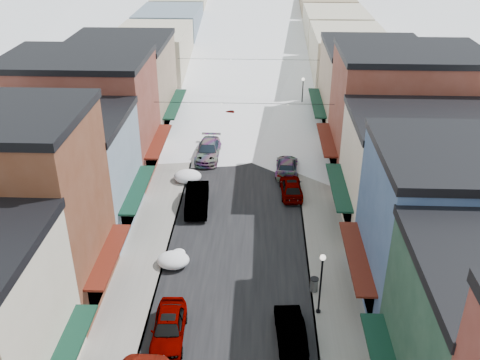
# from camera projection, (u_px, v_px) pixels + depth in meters

# --- Properties ---
(road) EXTENTS (10.00, 160.00, 0.01)m
(road) POSITION_uv_depth(u_px,v_px,m) (249.00, 97.00, 68.94)
(road) COLOR black
(road) RESTS_ON ground
(sidewalk_left) EXTENTS (3.20, 160.00, 0.15)m
(sidewalk_left) POSITION_uv_depth(u_px,v_px,m) (198.00, 95.00, 69.15)
(sidewalk_left) COLOR gray
(sidewalk_left) RESTS_ON ground
(sidewalk_right) EXTENTS (3.20, 160.00, 0.15)m
(sidewalk_right) POSITION_uv_depth(u_px,v_px,m) (300.00, 97.00, 68.67)
(sidewalk_right) COLOR gray
(sidewalk_right) RESTS_ON ground
(curb_left) EXTENTS (0.10, 160.00, 0.15)m
(curb_left) POSITION_uv_depth(u_px,v_px,m) (210.00, 95.00, 69.09)
(curb_left) COLOR slate
(curb_left) RESTS_ON ground
(curb_right) EXTENTS (0.10, 160.00, 0.15)m
(curb_right) POSITION_uv_depth(u_px,v_px,m) (288.00, 97.00, 68.73)
(curb_right) COLOR slate
(curb_right) RESTS_ON ground
(bldg_l_brick_near) EXTENTS (12.30, 8.20, 12.50)m
(bldg_l_brick_near) POSITION_uv_depth(u_px,v_px,m) (1.00, 211.00, 31.60)
(bldg_l_brick_near) COLOR brown
(bldg_l_brick_near) RESTS_ON ground
(bldg_l_grayblue) EXTENTS (11.30, 9.20, 9.00)m
(bldg_l_grayblue) POSITION_uv_depth(u_px,v_px,m) (62.00, 172.00, 39.91)
(bldg_l_grayblue) COLOR #7A8FA3
(bldg_l_grayblue) RESTS_ON ground
(bldg_l_brick_far) EXTENTS (13.30, 9.20, 11.00)m
(bldg_l_brick_far) POSITION_uv_depth(u_px,v_px,m) (83.00, 116.00, 47.44)
(bldg_l_brick_far) COLOR brown
(bldg_l_brick_far) RESTS_ON ground
(bldg_l_tan) EXTENTS (11.30, 11.20, 10.00)m
(bldg_l_tan) POSITION_uv_depth(u_px,v_px,m) (122.00, 87.00, 56.48)
(bldg_l_tan) COLOR #8E745D
(bldg_l_tan) RESTS_ON ground
(bldg_r_blue) EXTENTS (11.30, 9.20, 10.50)m
(bldg_r_blue) POSITION_uv_depth(u_px,v_px,m) (455.00, 230.00, 31.54)
(bldg_r_blue) COLOR #36507C
(bldg_r_blue) RESTS_ON ground
(bldg_r_cream) EXTENTS (12.30, 9.20, 9.00)m
(bldg_r_cream) POSITION_uv_depth(u_px,v_px,m) (422.00, 173.00, 39.83)
(bldg_r_cream) COLOR beige
(bldg_r_cream) RESTS_ON ground
(bldg_r_brick_far) EXTENTS (13.30, 9.20, 11.50)m
(bldg_r_brick_far) POSITION_uv_depth(u_px,v_px,m) (404.00, 114.00, 47.18)
(bldg_r_brick_far) COLOR maroon
(bldg_r_brick_far) RESTS_ON ground
(bldg_r_tan) EXTENTS (11.30, 11.20, 9.50)m
(bldg_r_tan) POSITION_uv_depth(u_px,v_px,m) (371.00, 89.00, 56.53)
(bldg_r_tan) COLOR tan
(bldg_r_tan) RESTS_ON ground
(distant_blocks) EXTENTS (34.00, 55.00, 8.00)m
(distant_blocks) POSITION_uv_depth(u_px,v_px,m) (253.00, 27.00, 87.41)
(distant_blocks) COLOR gray
(distant_blocks) RESTS_ON ground
(overhead_cables) EXTENTS (16.40, 15.04, 0.04)m
(overhead_cables) POSITION_uv_depth(u_px,v_px,m) (246.00, 79.00, 55.00)
(overhead_cables) COLOR black
(overhead_cables) RESTS_ON ground
(car_silver_sedan) EXTENTS (2.05, 4.72, 1.58)m
(car_silver_sedan) POSITION_uv_depth(u_px,v_px,m) (169.00, 327.00, 30.68)
(car_silver_sedan) COLOR #989BA0
(car_silver_sedan) RESTS_ON ground
(car_dark_hatch) EXTENTS (2.12, 5.26, 1.70)m
(car_dark_hatch) POSITION_uv_depth(u_px,v_px,m) (197.00, 199.00, 43.70)
(car_dark_hatch) COLOR black
(car_dark_hatch) RESTS_ON ground
(car_silver_wagon) EXTENTS (2.41, 5.58, 1.60)m
(car_silver_wagon) POSITION_uv_depth(u_px,v_px,m) (208.00, 150.00, 52.24)
(car_silver_wagon) COLOR #A3A4AB
(car_silver_wagon) RESTS_ON ground
(car_green_sedan) EXTENTS (1.86, 4.53, 1.46)m
(car_green_sedan) POSITION_uv_depth(u_px,v_px,m) (291.00, 330.00, 30.55)
(car_green_sedan) COLOR black
(car_green_sedan) RESTS_ON ground
(car_gray_suv) EXTENTS (2.01, 4.57, 1.53)m
(car_gray_suv) POSITION_uv_depth(u_px,v_px,m) (291.00, 187.00, 45.68)
(car_gray_suv) COLOR gray
(car_gray_suv) RESTS_ON ground
(car_black_sedan) EXTENTS (2.33, 5.04, 1.43)m
(car_black_sedan) POSITION_uv_depth(u_px,v_px,m) (287.00, 166.00, 49.40)
(car_black_sedan) COLOR black
(car_black_sedan) RESTS_ON ground
(car_lane_silver) EXTENTS (2.08, 5.03, 1.71)m
(car_lane_silver) POSITION_uv_depth(u_px,v_px,m) (229.00, 117.00, 60.18)
(car_lane_silver) COLOR #96989E
(car_lane_silver) RESTS_ON ground
(car_lane_white) EXTENTS (2.97, 5.75, 1.55)m
(car_lane_white) POSITION_uv_depth(u_px,v_px,m) (257.00, 77.00, 73.89)
(car_lane_white) COLOR silver
(car_lane_white) RESTS_ON ground
(trash_can) EXTENTS (0.56, 0.56, 0.95)m
(trash_can) POSITION_uv_depth(u_px,v_px,m) (314.00, 284.00, 34.34)
(trash_can) COLOR slate
(trash_can) RESTS_ON sidewalk_right
(streetlamp_near) EXTENTS (0.35, 0.35, 4.26)m
(streetlamp_near) POSITION_uv_depth(u_px,v_px,m) (321.00, 277.00, 31.51)
(streetlamp_near) COLOR black
(streetlamp_near) RESTS_ON sidewalk_right
(streetlamp_far) EXTENTS (0.38, 0.38, 4.56)m
(streetlamp_far) POSITION_uv_depth(u_px,v_px,m) (303.00, 92.00, 61.15)
(streetlamp_far) COLOR black
(streetlamp_far) RESTS_ON sidewalk_right
(snow_pile_mid) EXTENTS (2.25, 2.58, 0.95)m
(snow_pile_mid) POSITION_uv_depth(u_px,v_px,m) (174.00, 259.00, 37.02)
(snow_pile_mid) COLOR white
(snow_pile_mid) RESTS_ON ground
(snow_pile_far) EXTENTS (2.48, 2.73, 1.05)m
(snow_pile_far) POSITION_uv_depth(u_px,v_px,m) (188.00, 176.00, 48.05)
(snow_pile_far) COLOR white
(snow_pile_far) RESTS_ON ground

